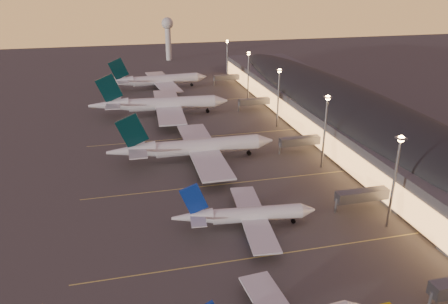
# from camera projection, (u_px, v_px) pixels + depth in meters

# --- Properties ---
(ground) EXTENTS (700.00, 700.00, 0.00)m
(ground) POSITION_uv_depth(u_px,v_px,m) (259.00, 244.00, 109.10)
(ground) COLOR #3F3C39
(airliner_narrow_north) EXTENTS (38.72, 34.74, 13.82)m
(airliner_narrow_north) POSITION_uv_depth(u_px,v_px,m) (245.00, 215.00, 115.43)
(airliner_narrow_north) COLOR silver
(airliner_narrow_north) RESTS_ON ground
(airliner_wide_near) EXTENTS (60.28, 54.64, 19.36)m
(airliner_wide_near) POSITION_uv_depth(u_px,v_px,m) (193.00, 147.00, 156.74)
(airliner_wide_near) COLOR silver
(airliner_wide_near) RESTS_ON ground
(airliner_wide_mid) EXTENTS (65.73, 59.89, 21.04)m
(airliner_wide_mid) POSITION_uv_depth(u_px,v_px,m) (160.00, 104.00, 207.53)
(airliner_wide_mid) COLOR silver
(airliner_wide_mid) RESTS_ON ground
(airliner_wide_far) EXTENTS (61.41, 56.23, 19.64)m
(airliner_wide_far) POSITION_uv_depth(u_px,v_px,m) (157.00, 80.00, 255.80)
(airliner_wide_far) COLOR silver
(airliner_wide_far) RESTS_ON ground
(terminal_building) EXTENTS (56.35, 255.00, 17.46)m
(terminal_building) POSITION_uv_depth(u_px,v_px,m) (346.00, 112.00, 184.64)
(terminal_building) COLOR #45454A
(terminal_building) RESTS_ON ground
(light_masts) EXTENTS (2.20, 217.20, 25.90)m
(light_masts) POSITION_uv_depth(u_px,v_px,m) (297.00, 100.00, 168.91)
(light_masts) COLOR gray
(light_masts) RESTS_ON ground
(radar_tower) EXTENTS (9.00, 9.00, 32.50)m
(radar_tower) POSITION_uv_depth(u_px,v_px,m) (168.00, 32.00, 336.95)
(radar_tower) COLOR silver
(radar_tower) RESTS_ON ground
(lane_markings) EXTENTS (90.00, 180.36, 0.00)m
(lane_markings) POSITION_uv_depth(u_px,v_px,m) (222.00, 177.00, 145.08)
(lane_markings) COLOR #D8C659
(lane_markings) RESTS_ON ground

